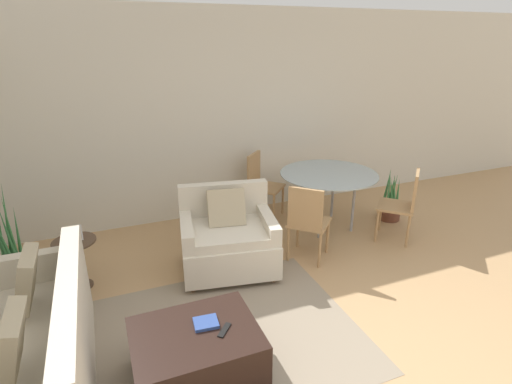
{
  "coord_description": "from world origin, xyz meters",
  "views": [
    {
      "loc": [
        -1.55,
        -1.75,
        2.35
      ],
      "look_at": [
        0.0,
        2.11,
        0.75
      ],
      "focal_mm": 28.0,
      "sensor_mm": 36.0,
      "label": 1
    }
  ],
  "objects_px": {
    "couch": "(24,362)",
    "potted_plant_small": "(390,206)",
    "ottoman": "(196,353)",
    "armchair": "(228,239)",
    "dining_chair_near_right": "(404,201)",
    "tv_remote_primary": "(224,330)",
    "dining_table": "(329,178)",
    "picture_frame": "(72,234)",
    "side_table": "(76,255)",
    "dining_chair_near_left": "(307,218)",
    "book_stack": "(206,323)",
    "dining_chair_far_left": "(261,181)",
    "potted_plant": "(15,275)"
  },
  "relations": [
    {
      "from": "side_table",
      "to": "dining_chair_far_left",
      "type": "relative_size",
      "value": 0.58
    },
    {
      "from": "tv_remote_primary",
      "to": "dining_chair_far_left",
      "type": "relative_size",
      "value": 0.16
    },
    {
      "from": "dining_chair_near_left",
      "to": "potted_plant_small",
      "type": "relative_size",
      "value": 1.25
    },
    {
      "from": "ottoman",
      "to": "dining_chair_near_right",
      "type": "distance_m",
      "value": 3.14
    },
    {
      "from": "book_stack",
      "to": "picture_frame",
      "type": "relative_size",
      "value": 1.04
    },
    {
      "from": "armchair",
      "to": "tv_remote_primary",
      "type": "relative_size",
      "value": 7.68
    },
    {
      "from": "couch",
      "to": "tv_remote_primary",
      "type": "distance_m",
      "value": 1.37
    },
    {
      "from": "side_table",
      "to": "tv_remote_primary",
      "type": "bearing_deg",
      "value": -58.8
    },
    {
      "from": "dining_table",
      "to": "potted_plant_small",
      "type": "xyz_separation_m",
      "value": [
        0.95,
        -0.12,
        -0.49
      ]
    },
    {
      "from": "ottoman",
      "to": "dining_chair_far_left",
      "type": "bearing_deg",
      "value": 58.44
    },
    {
      "from": "ottoman",
      "to": "potted_plant",
      "type": "height_order",
      "value": "potted_plant"
    },
    {
      "from": "picture_frame",
      "to": "potted_plant_small",
      "type": "distance_m",
      "value": 3.99
    },
    {
      "from": "dining_chair_near_right",
      "to": "book_stack",
      "type": "bearing_deg",
      "value": -157.62
    },
    {
      "from": "armchair",
      "to": "potted_plant",
      "type": "height_order",
      "value": "potted_plant"
    },
    {
      "from": "tv_remote_primary",
      "to": "picture_frame",
      "type": "relative_size",
      "value": 0.8
    },
    {
      "from": "ottoman",
      "to": "tv_remote_primary",
      "type": "relative_size",
      "value": 6.21
    },
    {
      "from": "armchair",
      "to": "dining_chair_near_left",
      "type": "xyz_separation_m",
      "value": [
        0.86,
        -0.17,
        0.16
      ]
    },
    {
      "from": "armchair",
      "to": "picture_frame",
      "type": "height_order",
      "value": "armchair"
    },
    {
      "from": "ottoman",
      "to": "picture_frame",
      "type": "height_order",
      "value": "picture_frame"
    },
    {
      "from": "tv_remote_primary",
      "to": "dining_chair_near_left",
      "type": "relative_size",
      "value": 0.16
    },
    {
      "from": "couch",
      "to": "dining_chair_near_right",
      "type": "bearing_deg",
      "value": 12.87
    },
    {
      "from": "couch",
      "to": "dining_chair_near_left",
      "type": "relative_size",
      "value": 2.03
    },
    {
      "from": "tv_remote_primary",
      "to": "dining_chair_far_left",
      "type": "bearing_deg",
      "value": 62.39
    },
    {
      "from": "ottoman",
      "to": "dining_chair_near_right",
      "type": "xyz_separation_m",
      "value": [
        2.88,
        1.2,
        0.29
      ]
    },
    {
      "from": "side_table",
      "to": "dining_chair_far_left",
      "type": "bearing_deg",
      "value": 21.72
    },
    {
      "from": "dining_chair_near_right",
      "to": "potted_plant_small",
      "type": "bearing_deg",
      "value": 62.7
    },
    {
      "from": "book_stack",
      "to": "potted_plant",
      "type": "height_order",
      "value": "potted_plant"
    },
    {
      "from": "ottoman",
      "to": "potted_plant_small",
      "type": "relative_size",
      "value": 1.24
    },
    {
      "from": "book_stack",
      "to": "potted_plant",
      "type": "relative_size",
      "value": 0.16
    },
    {
      "from": "couch",
      "to": "armchair",
      "type": "height_order",
      "value": "couch"
    },
    {
      "from": "tv_remote_primary",
      "to": "potted_plant_small",
      "type": "bearing_deg",
      "value": 31.37
    },
    {
      "from": "dining_chair_near_left",
      "to": "dining_chair_far_left",
      "type": "height_order",
      "value": "same"
    },
    {
      "from": "armchair",
      "to": "dining_chair_near_left",
      "type": "relative_size",
      "value": 1.23
    },
    {
      "from": "couch",
      "to": "potted_plant_small",
      "type": "relative_size",
      "value": 2.55
    },
    {
      "from": "picture_frame",
      "to": "dining_table",
      "type": "xyz_separation_m",
      "value": [
        3.02,
        0.27,
        0.09
      ]
    },
    {
      "from": "dining_chair_near_right",
      "to": "tv_remote_primary",
      "type": "bearing_deg",
      "value": -154.83
    },
    {
      "from": "couch",
      "to": "ottoman",
      "type": "xyz_separation_m",
      "value": [
        1.12,
        -0.28,
        -0.07
      ]
    },
    {
      "from": "picture_frame",
      "to": "dining_table",
      "type": "relative_size",
      "value": 0.14
    },
    {
      "from": "dining_table",
      "to": "dining_chair_near_right",
      "type": "xyz_separation_m",
      "value": [
        0.67,
        -0.67,
        -0.16
      ]
    },
    {
      "from": "couch",
      "to": "picture_frame",
      "type": "bearing_deg",
      "value": 76.42
    },
    {
      "from": "book_stack",
      "to": "potted_plant_small",
      "type": "xyz_separation_m",
      "value": [
        3.07,
        1.7,
        -0.24
      ]
    },
    {
      "from": "ottoman",
      "to": "potted_plant_small",
      "type": "distance_m",
      "value": 3.62
    },
    {
      "from": "book_stack",
      "to": "side_table",
      "type": "height_order",
      "value": "side_table"
    },
    {
      "from": "side_table",
      "to": "potted_plant_small",
      "type": "bearing_deg",
      "value": 2.26
    },
    {
      "from": "book_stack",
      "to": "dining_chair_near_left",
      "type": "height_order",
      "value": "dining_chair_near_left"
    },
    {
      "from": "picture_frame",
      "to": "dining_chair_far_left",
      "type": "xyz_separation_m",
      "value": [
        2.36,
        0.94,
        -0.08
      ]
    },
    {
      "from": "side_table",
      "to": "dining_chair_near_right",
      "type": "height_order",
      "value": "dining_chair_near_right"
    },
    {
      "from": "side_table",
      "to": "picture_frame",
      "type": "bearing_deg",
      "value": -90.0
    },
    {
      "from": "dining_table",
      "to": "couch",
      "type": "bearing_deg",
      "value": -154.67
    },
    {
      "from": "ottoman",
      "to": "armchair",
      "type": "bearing_deg",
      "value": 63.15
    }
  ]
}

